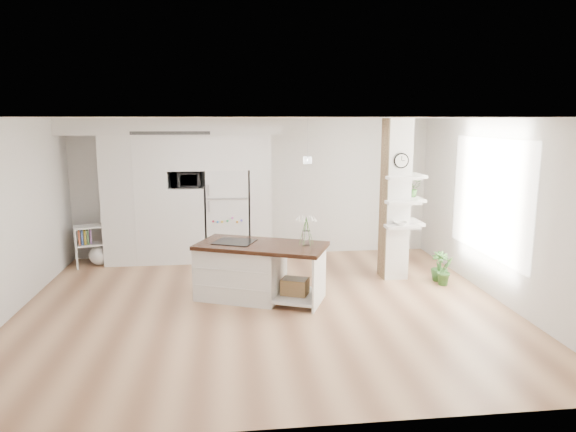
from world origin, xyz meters
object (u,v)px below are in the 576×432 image
Objects in this scene: refrigerator at (228,215)px; bookshelf at (96,248)px; floor_plant_a at (445,271)px; kitchen_island at (248,269)px.

refrigerator reaches higher than bookshelf.
bookshelf is 1.58× the size of floor_plant_a.
refrigerator is at bearing 150.03° from floor_plant_a.
kitchen_island is 3.24m from floor_plant_a.
bookshelf is (-2.75, 2.08, -0.12)m from kitchen_island.
kitchen_island reaches higher than bookshelf.
floor_plant_a is (3.22, 0.22, -0.21)m from kitchen_island.
refrigerator is 3.62× the size of floor_plant_a.
kitchen_island is 3.45m from bookshelf.
kitchen_island is at bearing -54.76° from bookshelf.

